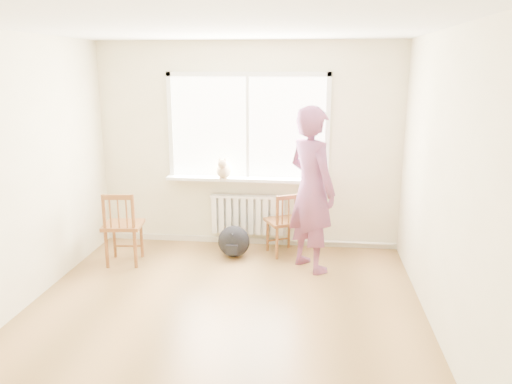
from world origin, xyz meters
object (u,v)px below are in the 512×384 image
(chair_left, at_px, (122,228))
(cat, at_px, (224,169))
(chair_right, at_px, (285,224))
(person, at_px, (312,190))
(backpack, at_px, (234,241))

(chair_left, height_order, cat, cat)
(chair_right, relative_size, person, 0.42)
(cat, xyz_separation_m, backpack, (0.18, -0.33, -0.87))
(backpack, bearing_deg, chair_left, -163.04)
(chair_left, relative_size, cat, 2.01)
(chair_right, bearing_deg, cat, -40.67)
(chair_left, xyz_separation_m, person, (2.28, 0.14, 0.51))
(chair_left, bearing_deg, person, 176.82)
(chair_left, relative_size, backpack, 2.25)
(chair_right, bearing_deg, backpack, -14.92)
(person, bearing_deg, backpack, 34.36)
(person, relative_size, cat, 4.28)
(person, distance_m, backpack, 1.27)
(person, xyz_separation_m, backpack, (-0.97, 0.26, -0.77))
(chair_left, bearing_deg, backpack, -169.69)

